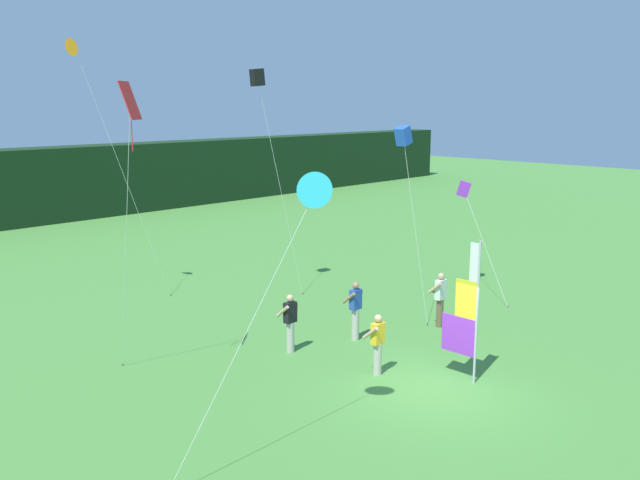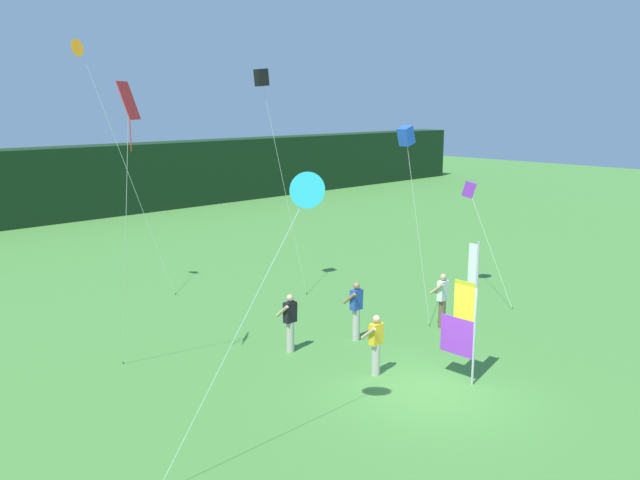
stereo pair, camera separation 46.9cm
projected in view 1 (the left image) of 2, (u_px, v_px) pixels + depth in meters
ground_plane at (435, 389)px, 16.49m from camera, size 120.00×120.00×0.00m
banner_flag at (467, 314)px, 16.69m from camera, size 0.06×1.03×3.66m
person_near_banner at (378, 343)px, 17.22m from camera, size 0.55×0.48×1.62m
person_mid_field at (290, 322)px, 18.76m from camera, size 0.55×0.48×1.68m
person_far_left at (440, 298)px, 20.89m from camera, size 0.55×0.48×1.74m
person_far_right at (355, 309)px, 19.72m from camera, size 0.55×0.48×1.77m
kite_blue_box_0 at (403, 137)px, 20.98m from camera, size 0.53×1.48×6.21m
kite_purple_box_1 at (464, 190)px, 24.74m from camera, size 1.34×2.94×4.09m
kite_cyan_delta_2 at (315, 192)px, 12.90m from camera, size 3.68×0.92×5.63m
kite_red_diamond_3 at (130, 115)px, 15.35m from camera, size 0.69×1.97×7.39m
kite_orange_delta_4 at (75, 49)px, 21.75m from camera, size 2.69×1.50×8.99m
kite_black_box_5 at (258, 79)px, 22.85m from camera, size 1.44×1.20×8.05m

